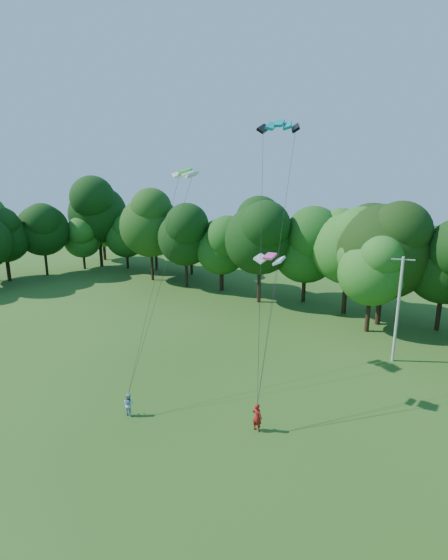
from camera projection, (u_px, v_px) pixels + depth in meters
The scene contains 9 objects.
ground at pixel (22, 530), 19.63m from camera, with size 160.00×160.00×0.00m, color #264C14.
utility_pole at pixel (398, 309), 35.30m from camera, with size 1.65×0.81×8.88m.
kite_flyer_left at pixel (257, 417), 26.72m from camera, with size 0.67×0.44×1.84m, color maroon.
kite_flyer_right at pixel (129, 404), 28.44m from camera, with size 0.74×0.58×1.52m, color #9ABAD5.
kite_teal at pixel (279, 123), 29.22m from camera, with size 2.99×2.16×0.60m.
kite_green at pixel (185, 171), 32.67m from camera, with size 2.50×1.58×0.40m.
kite_pink at pixel (270, 256), 27.93m from camera, with size 2.04×1.23×0.32m.
tree_back_west at pixel (150, 221), 59.55m from camera, with size 9.24×9.24×13.44m.
tree_back_center at pixel (386, 233), 42.37m from camera, with size 10.31×10.31×15.00m.
Camera 1 is at (17.21, -6.64, 15.96)m, focal length 28.00 mm.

